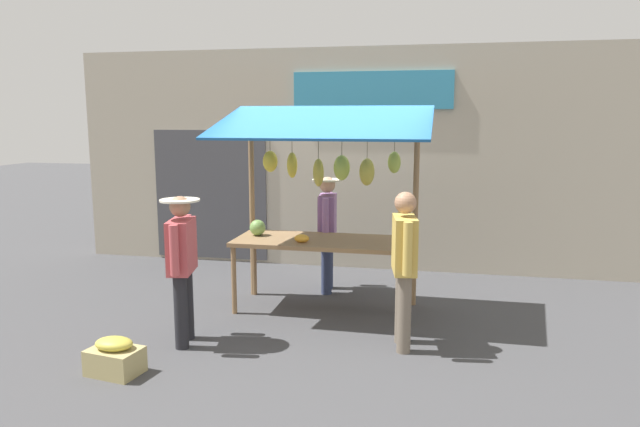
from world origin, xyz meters
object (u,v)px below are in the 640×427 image
object	(u,v)px
shopper_with_shopping_bag	(182,259)
market_stall	(324,184)
vendor_with_sunhat	(327,225)
shopper_in_striped_shirt	(404,259)
produce_crate_near	(115,357)

from	to	relation	value
shopper_with_shopping_bag	market_stall	bearing A→B (deg)	-51.37
vendor_with_sunhat	shopper_with_shopping_bag	size ratio (longest dim) A/B	1.00
vendor_with_sunhat	shopper_in_striped_shirt	xyz separation A→B (m)	(-1.14, 1.78, 0.02)
market_stall	shopper_in_striped_shirt	xyz separation A→B (m)	(-1.04, 1.08, -0.62)
market_stall	shopper_in_striped_shirt	size ratio (longest dim) A/B	1.54
shopper_in_striped_shirt	shopper_with_shopping_bag	xyz separation A→B (m)	(2.24, 0.37, -0.02)
market_stall	shopper_in_striped_shirt	bearing A→B (deg)	134.07
produce_crate_near	vendor_with_sunhat	bearing A→B (deg)	-115.51
shopper_with_shopping_bag	produce_crate_near	size ratio (longest dim) A/B	3.01
shopper_in_striped_shirt	produce_crate_near	distance (m)	2.93
shopper_in_striped_shirt	market_stall	bearing A→B (deg)	34.85
vendor_with_sunhat	market_stall	bearing A→B (deg)	1.82
market_stall	produce_crate_near	distance (m)	3.06
market_stall	vendor_with_sunhat	distance (m)	0.95
vendor_with_sunhat	shopper_in_striped_shirt	world-z (taller)	shopper_in_striped_shirt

